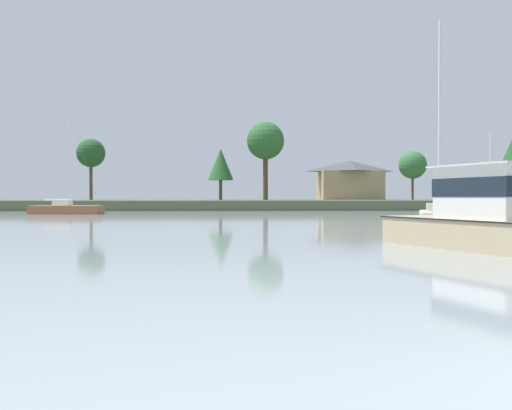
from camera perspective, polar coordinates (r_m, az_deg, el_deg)
The scene contains 11 objects.
far_shore_bank at distance 100.39m, azimuth 0.09°, elevation 0.14°, with size 231.99×46.44×1.37m, color #4C563D.
sailboat_white at distance 44.17m, azimuth 18.01°, elevation -1.27°, with size 5.59×10.11×15.40m.
sailboat_wood at distance 65.56m, azimuth -18.71°, elevation -0.65°, with size 8.16×3.28×11.27m.
cruiser_sand at distance 21.09m, azimuth 23.82°, elevation -2.31°, with size 5.85×10.10×5.16m.
mooring_buoy_red at distance 58.87m, azimuth 18.19°, elevation -0.99°, with size 0.36×0.36×0.41m.
shore_tree_inland_c at distance 100.09m, azimuth 0.97°, elevation 6.45°, with size 6.64×6.64×13.79m.
shore_tree_center at distance 103.72m, azimuth 15.59°, elevation 3.92°, with size 4.92×4.92×8.66m.
shore_tree_right at distance 102.42m, azimuth -3.61°, elevation 4.11°, with size 4.67×4.67×9.30m.
shore_tree_inland_b at distance 103.80m, azimuth -16.39°, elevation 5.03°, with size 5.01×5.01×10.78m.
cottage_hillside at distance 109.46m, azimuth 9.45°, elevation 2.56°, with size 12.41×9.81×7.46m.
cottage_behind_trees at distance 115.51m, azimuth 22.26°, elevation 2.20°, with size 11.90×7.78×6.60m.
Camera 1 is at (-4.38, -5.08, 1.88)m, focal length 39.48 mm.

